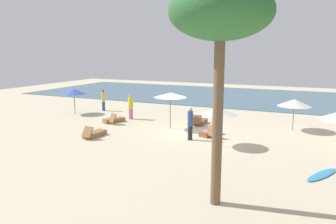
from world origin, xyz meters
The scene contains 15 objects.
ground_plane centered at (0.00, 0.00, 0.00)m, with size 60.00×60.00×0.00m, color beige.
ocean_water centered at (0.00, 17.00, 0.03)m, with size 48.00×16.00×0.06m, color #476B7F.
umbrella_0 centered at (-10.11, 1.85, 1.78)m, with size 1.89×1.89×1.99m.
umbrella_2 centered at (5.97, 3.16, 1.75)m, with size 2.03×2.03×1.98m.
umbrella_3 centered at (2.64, -2.05, 1.84)m, with size 1.83×1.83×2.03m.
umbrella_4 centered at (-1.25, 0.51, 2.16)m, with size 2.09×2.09×2.31m.
lounger_0 centered at (1.67, -0.19, 0.18)m, with size 1.16×1.76×0.72m.
lounger_1 centered at (-5.54, 0.48, 0.17)m, with size 1.27×1.71×0.75m.
lounger_2 centered at (0.16, 2.36, 0.17)m, with size 0.69×1.68×0.73m.
lounger_3 centered at (-4.40, -3.25, 0.17)m, with size 0.66×1.68×0.72m.
person_0 centered at (0.89, -1.58, 0.95)m, with size 0.39×0.39×1.85m.
person_1 centered at (-5.04, 1.96, 0.92)m, with size 0.46×0.46×1.82m.
person_2 centered at (-8.85, 3.92, 0.90)m, with size 0.36×0.36×1.76m.
palm_0 centered at (4.32, -8.42, 5.90)m, with size 3.10×3.10×6.87m.
surfboard centered at (7.54, -4.35, 0.04)m, with size 1.42×2.15×0.07m.
Camera 1 is at (6.95, -17.95, 4.87)m, focal length 34.44 mm.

